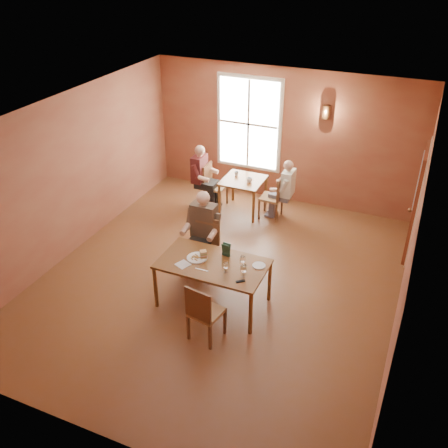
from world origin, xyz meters
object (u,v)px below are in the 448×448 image
at_px(chair_diner_main, 202,250).
at_px(diner_white, 273,190).
at_px(main_table, 213,283).
at_px(chair_diner_white, 271,197).
at_px(chair_diner_maroon, 216,186).
at_px(diner_maroon, 214,178).
at_px(second_table, 243,195).
at_px(diner_main, 201,241).
at_px(chair_empty, 206,311).

bearing_deg(chair_diner_main, diner_white, -100.22).
xyz_separation_m(main_table, chair_diner_main, (-0.50, 0.65, 0.13)).
xyz_separation_m(main_table, chair_diner_white, (-0.07, 3.18, 0.08)).
distance_m(chair_diner_maroon, diner_maroon, 0.20).
distance_m(main_table, diner_maroon, 3.49).
bearing_deg(main_table, diner_maroon, 113.79).
height_order(second_table, chair_diner_maroon, chair_diner_maroon).
bearing_deg(chair_diner_maroon, diner_maroon, -90.00).
distance_m(diner_main, chair_empty, 1.59).
bearing_deg(chair_diner_white, chair_diner_main, 170.44).
height_order(chair_diner_white, diner_white, diner_white).
bearing_deg(diner_white, chair_diner_maroon, 90.00).
bearing_deg(main_table, second_table, 102.80).
xyz_separation_m(chair_empty, second_table, (-0.96, 3.95, -0.11)).
bearing_deg(chair_diner_white, diner_maroon, 90.00).
bearing_deg(diner_maroon, second_table, 90.00).
height_order(second_table, chair_diner_white, chair_diner_white).
xyz_separation_m(main_table, diner_main, (-0.50, 0.62, 0.33)).
xyz_separation_m(chair_diner_main, diner_white, (0.46, 2.53, 0.11)).
relative_size(diner_main, chair_diner_maroon, 1.50).
distance_m(second_table, chair_diner_maroon, 0.66).
relative_size(diner_white, diner_maroon, 0.93).
relative_size(diner_main, chair_empty, 1.48).
bearing_deg(chair_diner_main, diner_maroon, -70.38).
xyz_separation_m(chair_empty, chair_diner_maroon, (-1.61, 3.95, -0.01)).
bearing_deg(chair_empty, main_table, 116.99).
distance_m(diner_main, chair_diner_maroon, 2.72).
xyz_separation_m(diner_main, chair_diner_white, (0.43, 2.56, -0.25)).
relative_size(diner_main, chair_diner_white, 1.52).
bearing_deg(chair_empty, chair_diner_main, 127.26).
relative_size(main_table, second_table, 1.99).
relative_size(chair_empty, diner_white, 0.77).
distance_m(chair_diner_main, chair_empty, 1.60).
bearing_deg(chair_empty, chair_diner_maroon, 121.93).
height_order(diner_main, diner_white, diner_main).
bearing_deg(chair_diner_maroon, diner_white, 90.00).
xyz_separation_m(chair_diner_main, second_table, (-0.22, 2.53, -0.15)).
xyz_separation_m(chair_empty, chair_diner_white, (-0.31, 3.95, -0.01)).
bearing_deg(diner_main, chair_empty, 118.02).
distance_m(chair_diner_main, diner_maroon, 2.69).
relative_size(chair_diner_white, chair_diner_maroon, 0.99).
relative_size(chair_diner_main, diner_white, 0.83).
bearing_deg(diner_main, main_table, 128.88).
height_order(chair_diner_main, chair_diner_white, chair_diner_main).
xyz_separation_m(chair_diner_main, chair_diner_white, (0.43, 2.53, -0.05)).
bearing_deg(second_table, main_table, -77.20).
height_order(chair_empty, diner_white, diner_white).
height_order(diner_main, second_table, diner_main).
bearing_deg(chair_diner_main, chair_diner_maroon, -70.98).
height_order(chair_diner_main, diner_main, diner_main).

